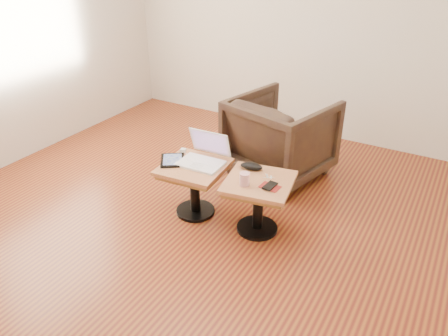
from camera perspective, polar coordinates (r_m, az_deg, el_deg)
The scene contains 11 objects.
room_shell at distance 2.86m, azimuth -4.02°, elevation 14.15°, with size 4.52×4.52×2.71m.
side_table_left at distance 3.48m, azimuth -3.91°, elevation -1.24°, with size 0.53×0.53×0.44m.
side_table_right at distance 3.28m, azimuth 4.54°, elevation -3.30°, with size 0.57×0.57×0.44m.
laptop at distance 3.45m, azimuth -2.66°, elevation 1.51°, with size 0.36×0.33×0.24m.
tablet at distance 3.50m, azimuth -6.75°, elevation 1.02°, with size 0.28×0.29×0.02m.
charging_adapter at distance 3.64m, azimuth -5.36°, elevation 2.31°, with size 0.04×0.04×0.03m, color white.
glasses_case at distance 3.35m, azimuth 3.60°, elevation 0.22°, with size 0.17×0.08×0.05m, color black.
striped_cup at distance 3.14m, azimuth 2.71°, elevation -1.45°, with size 0.07×0.07×0.10m, color #C03E56.
earbuds_tangle at distance 3.27m, azimuth 5.87°, elevation -1.12°, with size 0.08×0.05×0.02m.
phone_on_sleeve at distance 3.14m, azimuth 6.02°, elevation -2.40°, with size 0.15×0.13×0.02m.
armchair at distance 4.08m, azimuth 7.42°, elevation 4.02°, with size 0.81×0.83×0.76m, color black.
Camera 1 is at (1.56, -2.29, 2.05)m, focal length 35.00 mm.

